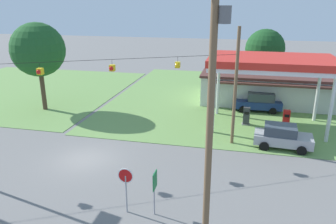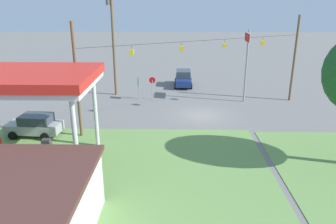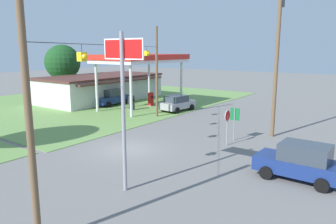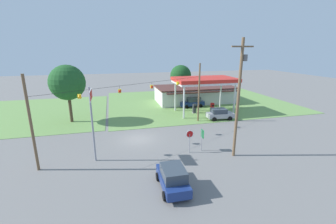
# 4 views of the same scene
# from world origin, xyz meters

# --- Properties ---
(ground_plane) EXTENTS (160.00, 160.00, 0.00)m
(ground_plane) POSITION_xyz_m (0.00, 0.00, 0.00)
(ground_plane) COLOR slate
(grass_verge_station_corner) EXTENTS (36.00, 28.00, 0.04)m
(grass_verge_station_corner) POSITION_xyz_m (14.41, 17.61, 0.02)
(grass_verge_station_corner) COLOR #6B934C
(grass_verge_station_corner) RESTS_ON ground
(grass_verge_opposite_corner) EXTENTS (24.00, 24.00, 0.04)m
(grass_verge_opposite_corner) POSITION_xyz_m (-16.00, 16.00, 0.02)
(grass_verge_opposite_corner) COLOR #6B934C
(grass_verge_opposite_corner) RESTS_ON ground
(gas_station_canopy) EXTENTS (10.16, 6.30, 6.02)m
(gas_station_canopy) POSITION_xyz_m (12.41, 9.30, 5.50)
(gas_station_canopy) COLOR silver
(gas_station_canopy) RESTS_ON ground
(gas_station_store) EXTENTS (16.06, 8.58, 3.25)m
(gas_station_store) POSITION_xyz_m (14.01, 17.59, 1.64)
(gas_station_store) COLOR silver
(gas_station_store) RESTS_ON ground
(fuel_pump_near) EXTENTS (0.71, 0.56, 1.60)m
(fuel_pump_near) POSITION_xyz_m (10.75, 9.30, 0.76)
(fuel_pump_near) COLOR gray
(fuel_pump_near) RESTS_ON ground
(fuel_pump_far) EXTENTS (0.71, 0.56, 1.60)m
(fuel_pump_far) POSITION_xyz_m (14.06, 9.30, 0.76)
(fuel_pump_far) COLOR gray
(fuel_pump_far) RESTS_ON ground
(car_at_pumps_front) EXTENTS (4.23, 2.35, 1.73)m
(car_at_pumps_front) POSITION_xyz_m (13.31, 5.03, 0.90)
(car_at_pumps_front) COLOR #9E9EA3
(car_at_pumps_front) RESTS_ON ground
(car_at_pumps_rear) EXTENTS (4.62, 2.26, 1.90)m
(car_at_pumps_rear) POSITION_xyz_m (11.91, 13.58, 0.96)
(car_at_pumps_rear) COLOR navy
(car_at_pumps_rear) RESTS_ON ground
(car_on_crossroad) EXTENTS (2.16, 4.30, 1.92)m
(car_on_crossroad) POSITION_xyz_m (1.40, -10.74, 0.97)
(car_on_crossroad) COLOR navy
(car_on_crossroad) RESTS_ON ground
(stop_sign_roadside) EXTENTS (0.80, 0.08, 2.50)m
(stop_sign_roadside) POSITION_xyz_m (4.81, -4.97, 1.81)
(stop_sign_roadside) COLOR #99999E
(stop_sign_roadside) RESTS_ON ground
(stop_sign_overhead) EXTENTS (0.22, 2.33, 7.34)m
(stop_sign_overhead) POSITION_xyz_m (-4.71, -4.39, 5.17)
(stop_sign_overhead) COLOR gray
(stop_sign_overhead) RESTS_ON ground
(route_sign) EXTENTS (0.10, 0.70, 2.40)m
(route_sign) POSITION_xyz_m (6.27, -4.85, 1.71)
(route_sign) COLOR gray
(route_sign) RESTS_ON ground
(utility_pole_main) EXTENTS (2.20, 0.44, 11.66)m
(utility_pole_main) POSITION_xyz_m (9.06, -6.74, 6.47)
(utility_pole_main) COLOR brown
(utility_pole_main) RESTS_ON ground
(signal_span_gantry) EXTENTS (19.67, 10.24, 8.71)m
(signal_span_gantry) POSITION_xyz_m (0.00, -0.01, 4.76)
(signal_span_gantry) COLOR brown
(signal_span_gantry) RESTS_ON ground
(tree_behind_station) EXTENTS (4.78, 4.78, 7.22)m
(tree_behind_station) POSITION_xyz_m (12.68, 23.63, 4.81)
(tree_behind_station) COLOR #4C3828
(tree_behind_station) RESTS_ON ground
(tree_west_verge) EXTENTS (5.10, 5.10, 8.53)m
(tree_west_verge) POSITION_xyz_m (-8.95, 9.30, 5.96)
(tree_west_verge) COLOR #4C3828
(tree_west_verge) RESTS_ON ground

